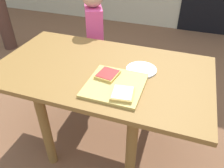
% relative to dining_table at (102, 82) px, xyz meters
% --- Properties ---
extents(ground_plane, '(16.00, 16.00, 0.00)m').
position_rel_dining_table_xyz_m(ground_plane, '(0.00, 0.00, -0.60)').
color(ground_plane, brown).
extents(dining_table, '(1.38, 0.79, 0.71)m').
position_rel_dining_table_xyz_m(dining_table, '(0.00, 0.00, 0.00)').
color(dining_table, olive).
rests_on(dining_table, ground).
extents(cutting_board, '(0.32, 0.33, 0.02)m').
position_rel_dining_table_xyz_m(cutting_board, '(0.14, -0.15, 0.11)').
color(cutting_board, tan).
rests_on(cutting_board, dining_table).
extents(pizza_slice_near_right, '(0.13, 0.15, 0.02)m').
position_rel_dining_table_xyz_m(pizza_slice_near_right, '(0.21, -0.23, 0.13)').
color(pizza_slice_near_right, '#DAB256').
rests_on(pizza_slice_near_right, cutting_board).
extents(pizza_slice_far_left, '(0.13, 0.15, 0.02)m').
position_rel_dining_table_xyz_m(pizza_slice_far_left, '(0.07, -0.09, 0.13)').
color(pizza_slice_far_left, '#DAB256').
rests_on(pizza_slice_far_left, cutting_board).
extents(plate_white_right, '(0.19, 0.19, 0.01)m').
position_rel_dining_table_xyz_m(plate_white_right, '(0.25, 0.07, 0.11)').
color(plate_white_right, white).
rests_on(plate_white_right, dining_table).
extents(child_left, '(0.23, 0.28, 1.07)m').
position_rel_dining_table_xyz_m(child_left, '(-0.30, 0.60, 0.03)').
color(child_left, '#23515A').
rests_on(child_left, ground).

